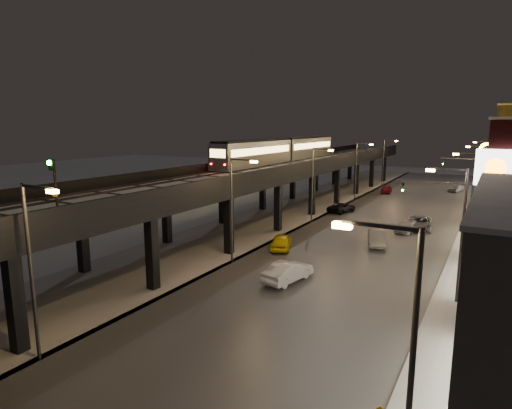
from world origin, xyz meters
The scene contains 33 objects.
ground centered at (0.00, 0.00, 0.00)m, with size 220.00×220.00×0.00m, color silver.
road_surface centered at (7.50, 35.00, 0.03)m, with size 17.00×120.00×0.06m, color #46474D.
sidewalk_right centered at (17.50, 35.00, 0.07)m, with size 4.00×120.00×0.14m, color #9FA1A8.
under_viaduct_pavement centered at (-6.00, 35.00, 0.03)m, with size 11.00×120.00×0.06m, color #9FA1A8.
elevated_viaduct centered at (-6.00, 31.84, 5.62)m, with size 9.00×100.00×6.30m.
viaduct_trackbed centered at (-6.01, 31.97, 6.39)m, with size 8.40×100.00×0.32m.
viaduct_parapet_streetside centered at (-1.65, 32.00, 6.85)m, with size 0.30×100.00×1.10m, color black.
viaduct_parapet_far centered at (-10.35, 32.00, 6.85)m, with size 0.30×100.00×1.10m, color black.
streetlight_left_0 centered at (-0.43, -5.00, 5.24)m, with size 2.57×0.28×9.00m.
streetlight_right_0 centered at (16.73, -5.00, 5.24)m, with size 2.56×0.28×9.00m.
streetlight_left_1 centered at (-0.43, 13.00, 5.24)m, with size 2.57×0.28×9.00m.
streetlight_right_1 centered at (16.73, 13.00, 5.24)m, with size 2.56×0.28×9.00m.
streetlight_left_2 centered at (-0.43, 31.00, 5.24)m, with size 2.57×0.28×9.00m.
streetlight_right_2 centered at (16.73, 31.00, 5.24)m, with size 2.56×0.28×9.00m.
streetlight_left_3 centered at (-0.43, 49.00, 5.24)m, with size 2.57×0.28×9.00m.
streetlight_right_3 centered at (16.73, 49.00, 5.24)m, with size 2.56×0.28×9.00m.
streetlight_left_4 centered at (-0.43, 67.00, 5.24)m, with size 2.57×0.28×9.00m.
streetlight_right_4 centered at (16.73, 67.00, 5.24)m, with size 2.56×0.28×9.00m.
traffic_light_rig_a centered at (15.84, 22.00, 4.50)m, with size 6.10×0.34×7.00m.
traffic_light_rig_b centered at (15.84, 52.00, 4.50)m, with size 6.10×0.34×7.00m.
subway_train centered at (-8.50, 38.81, 8.25)m, with size 2.75×33.02×3.29m.
rail_signal centered at (-2.10, -2.38, 8.95)m, with size 0.38×0.45×3.28m.
car_taxi centered at (1.30, 18.58, 0.74)m, with size 1.75×4.36×1.48m, color yellow.
car_near_white centered at (5.55, 11.10, 0.77)m, with size 1.62×4.66×1.53m, color silver.
car_mid_silver centered at (0.66, 38.40, 0.65)m, with size 2.16×4.68×1.30m, color black.
car_far_white centered at (2.01, 58.70, 0.67)m, with size 1.58×3.92×1.34m, color maroon.
car_onc_silver centered at (8.87, 24.36, 0.72)m, with size 1.52×4.36×1.44m, color gray.
car_onc_dark centered at (11.55, 33.42, 0.72)m, with size 2.39×5.18×1.44m, color #525663.
car_onc_white centered at (10.46, 31.53, 0.62)m, with size 1.72×4.24×1.23m, color #999FA8.
car_onc_red centered at (12.49, 66.05, 0.67)m, with size 1.59×3.95×1.35m, color slate.
sign_mcdonalds centered at (18.00, 37.85, 7.90)m, with size 2.89×0.36×9.76m.
sign_citgo centered at (18.50, 11.86, 7.83)m, with size 2.17×0.39×10.29m.
sign_carwash centered at (18.50, 21.79, 5.56)m, with size 1.53×0.35×7.93m.
Camera 1 is at (18.61, -16.84, 11.66)m, focal length 30.00 mm.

